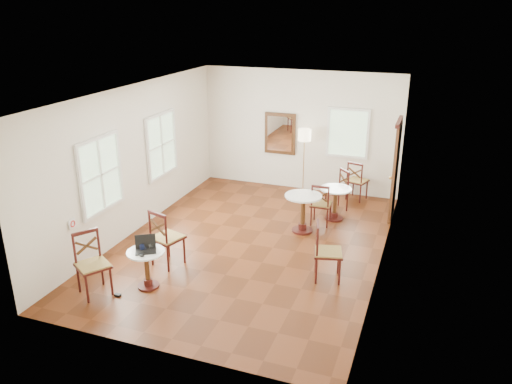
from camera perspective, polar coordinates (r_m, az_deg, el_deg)
ground at (r=10.07m, az=-0.58°, el=-5.91°), size 7.00×7.00×0.00m
room_shell at (r=9.65m, az=-0.39°, el=4.95°), size 5.02×7.02×3.01m
cafe_table_near at (r=8.65m, az=-12.22°, el=-8.04°), size 0.63×0.63×0.66m
cafe_table_mid at (r=10.46m, az=5.31°, el=-1.93°), size 0.76×0.76×0.81m
cafe_table_back at (r=11.17m, az=8.91°, el=-0.90°), size 0.69×0.69×0.73m
chair_near_a at (r=9.23m, az=-10.11°, el=-5.09°), size 0.62×0.62×1.08m
chair_near_b at (r=8.65m, az=-17.99°, el=-7.74°), size 0.67×0.67×1.06m
chair_mid_a at (r=10.86m, az=7.34°, el=-1.36°), size 0.44×0.44×0.93m
chair_mid_b at (r=8.73m, az=7.96°, el=-6.68°), size 0.58×0.58×1.03m
chair_back_a at (r=12.39m, az=11.31°, el=1.27°), size 0.55×0.55×0.97m
chair_back_b at (r=11.70m, az=9.21°, el=0.19°), size 0.61×0.61×0.94m
floor_lamp at (r=12.35m, az=5.49°, el=5.93°), size 0.32×0.32×1.64m
laptop at (r=8.54m, az=-12.34°, el=-6.06°), size 0.43×0.41×0.24m
mouse at (r=8.37m, az=-12.74°, el=-7.02°), size 0.10×0.07×0.03m
navy_mug at (r=8.56m, az=-12.70°, el=-6.15°), size 0.12×0.08×0.09m
water_glass at (r=8.53m, az=-11.79°, el=-6.10°), size 0.06×0.06×0.11m
power_adapter at (r=8.69m, az=-15.32°, el=-11.14°), size 0.10×0.06×0.04m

